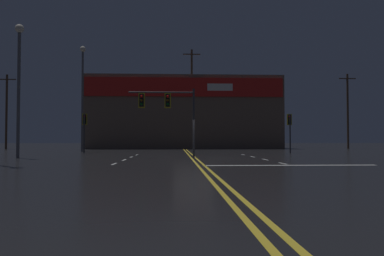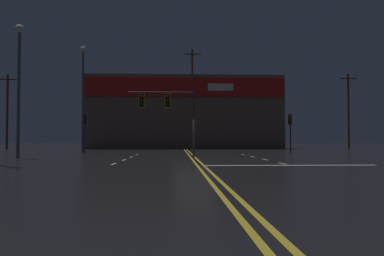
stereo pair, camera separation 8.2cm
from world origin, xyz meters
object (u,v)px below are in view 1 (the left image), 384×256
(traffic_signal_corner_northeast, at_px, (290,124))
(streetlight_near_left, at_px, (19,71))
(streetlight_median_approach, at_px, (82,85))
(traffic_signal_median, at_px, (166,105))
(traffic_signal_corner_northwest, at_px, (84,124))

(traffic_signal_corner_northeast, distance_m, streetlight_near_left, 22.10)
(streetlight_median_approach, bearing_deg, traffic_signal_median, -56.04)
(traffic_signal_median, xyz_separation_m, traffic_signal_corner_northwest, (-7.29, 8.46, -0.90))
(traffic_signal_corner_northwest, height_order, streetlight_near_left, streetlight_near_left)
(traffic_signal_corner_northwest, relative_size, streetlight_near_left, 0.40)
(traffic_signal_median, relative_size, traffic_signal_corner_northeast, 1.31)
(traffic_signal_median, height_order, traffic_signal_corner_northeast, traffic_signal_median)
(traffic_signal_median, bearing_deg, traffic_signal_corner_northwest, 130.76)
(traffic_signal_corner_northwest, distance_m, streetlight_median_approach, 5.95)
(streetlight_near_left, bearing_deg, traffic_signal_corner_northwest, 76.11)
(traffic_signal_median, distance_m, traffic_signal_corner_northeast, 13.58)
(traffic_signal_corner_northwest, bearing_deg, streetlight_median_approach, 106.40)
(streetlight_near_left, height_order, streetlight_median_approach, streetlight_median_approach)
(streetlight_near_left, bearing_deg, traffic_signal_corner_northeast, 22.44)
(traffic_signal_corner_northeast, bearing_deg, traffic_signal_corner_northwest, 179.12)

